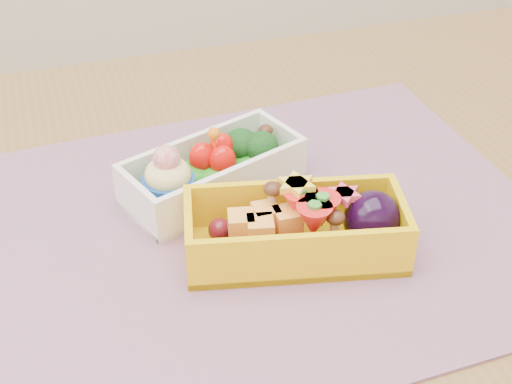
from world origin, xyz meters
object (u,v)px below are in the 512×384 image
object	(u,v)px
bento_white	(212,171)
table	(243,299)
placemat	(250,229)
bento_yellow	(301,228)

from	to	relation	value
bento_white	table	bearing A→B (deg)	-96.39
bento_white	placemat	bearing A→B (deg)	-95.29
placemat	bento_yellow	bearing A→B (deg)	-55.56
table	bento_white	world-z (taller)	bento_white
table	placemat	xyz separation A→B (m)	(0.00, -0.01, 0.10)
placemat	bento_white	size ratio (longest dim) A/B	2.86
table	placemat	distance (m)	0.10
table	bento_white	bearing A→B (deg)	103.87
bento_white	bento_yellow	distance (m)	0.13
table	bento_yellow	size ratio (longest dim) A/B	5.76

